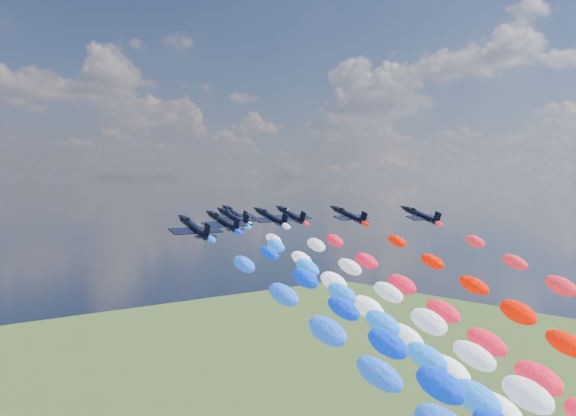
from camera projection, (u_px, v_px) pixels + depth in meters
jet_0 at (195, 228)px, 108.41m from camera, size 9.45×12.42×6.00m
jet_1 at (223, 222)px, 123.09m from camera, size 8.78×11.94×6.00m
jet_2 at (233, 218)px, 135.86m from camera, size 8.96×12.07×6.00m
jet_3 at (271, 217)px, 137.06m from camera, size 9.14×12.20×6.00m
jet_4 at (235, 214)px, 148.92m from camera, size 9.48×12.43×6.00m
trail_4 at (474, 403)px, 102.42m from camera, size 6.00×120.78×55.13m
jet_5 at (291, 215)px, 145.59m from camera, size 9.38×12.37×6.00m
trail_5 at (565, 411)px, 99.09m from camera, size 6.00×120.78×55.13m
jet_6 at (349, 215)px, 144.56m from camera, size 9.25×12.28×6.00m
jet_7 at (421, 215)px, 143.92m from camera, size 9.17×12.22×6.00m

